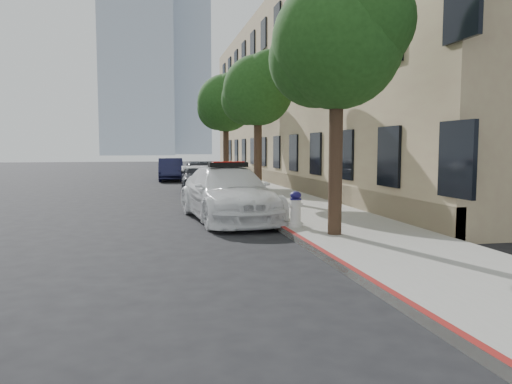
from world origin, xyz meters
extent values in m
plane|color=black|center=(0.00, 0.00, 0.00)|extent=(120.00, 120.00, 0.00)
cube|color=gray|center=(3.60, 10.00, 0.07)|extent=(3.20, 50.00, 0.15)
cube|color=maroon|center=(2.06, 10.00, 0.07)|extent=(0.12, 50.00, 0.15)
cube|color=tan|center=(9.20, 15.00, 5.00)|extent=(8.00, 36.00, 10.00)
cube|color=#9EA8B7|center=(-4.00, 120.00, 30.00)|extent=(18.00, 14.00, 60.00)
cube|color=#9EA8B7|center=(9.00, 135.00, 22.00)|extent=(14.00, 14.00, 44.00)
cylinder|color=black|center=(2.90, -2.00, 1.80)|extent=(0.30, 0.30, 3.30)
sphere|color=#1A3D13|center=(2.90, -2.00, 4.25)|extent=(2.80, 2.80, 2.80)
sphere|color=#1A3D13|center=(3.30, -2.30, 4.65)|extent=(2.24, 2.24, 2.24)
sphere|color=#1A3D13|center=(2.55, -1.70, 3.95)|extent=(2.10, 2.10, 2.10)
cylinder|color=black|center=(2.90, 6.00, 1.74)|extent=(0.30, 0.30, 3.19)
sphere|color=#1A3D13|center=(2.90, 6.00, 4.14)|extent=(2.60, 2.60, 2.60)
sphere|color=#1A3D13|center=(3.30, 5.70, 4.54)|extent=(2.08, 2.08, 2.08)
sphere|color=#1A3D13|center=(2.55, 6.30, 3.84)|extent=(1.95, 1.95, 1.95)
cylinder|color=black|center=(2.90, 14.00, 1.86)|extent=(0.30, 0.30, 3.41)
sphere|color=#1A3D13|center=(2.90, 14.00, 4.36)|extent=(3.00, 3.00, 3.00)
sphere|color=#1A3D13|center=(3.30, 13.70, 4.76)|extent=(2.40, 2.40, 2.40)
sphere|color=#1A3D13|center=(2.55, 14.30, 4.06)|extent=(2.25, 2.25, 2.25)
imported|color=white|center=(1.10, 1.59, 0.75)|extent=(2.63, 5.36, 1.50)
cube|color=black|center=(1.10, 1.59, 1.56)|extent=(1.12, 0.39, 0.14)
cube|color=#A50A07|center=(1.10, 1.59, 1.62)|extent=(0.92, 0.31, 0.06)
imported|color=black|center=(1.20, 10.62, 0.74)|extent=(2.01, 4.47, 1.49)
imported|color=#161838|center=(0.17, 18.72, 0.68)|extent=(1.55, 4.18, 1.37)
cylinder|color=silver|center=(2.35, -0.85, 0.20)|extent=(0.33, 0.33, 0.10)
cylinder|color=silver|center=(2.35, -0.85, 0.53)|extent=(0.25, 0.25, 0.56)
ellipsoid|color=#191458|center=(2.35, -0.85, 0.91)|extent=(0.27, 0.27, 0.19)
cylinder|color=silver|center=(2.35, -0.85, 0.66)|extent=(0.36, 0.17, 0.10)
cylinder|color=silver|center=(2.35, -0.85, 0.66)|extent=(0.14, 0.20, 0.10)
cube|color=black|center=(2.35, 0.44, 0.16)|extent=(0.36, 0.36, 0.03)
cone|color=#EB4E0C|center=(2.35, 0.44, 0.47)|extent=(0.25, 0.25, 0.59)
cylinder|color=white|center=(2.35, 0.44, 0.57)|extent=(0.13, 0.13, 0.09)
camera|label=1|loc=(-1.03, -12.23, 2.05)|focal=35.00mm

